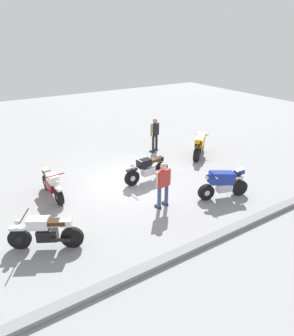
{
  "coord_description": "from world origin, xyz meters",
  "views": [
    {
      "loc": [
        5.23,
        9.6,
        5.53
      ],
      "look_at": [
        -0.46,
        0.61,
        0.75
      ],
      "focal_mm": 32.07,
      "sensor_mm": 36.0,
      "label": 1
    }
  ],
  "objects_px": {
    "motorcycle_black_cruiser": "(147,169)",
    "person_in_black_shirt": "(155,133)",
    "motorcycle_orange_sportbike": "(200,145)",
    "motorcycle_cream_vintage": "(52,184)",
    "motorcycle_blue_sportbike": "(223,183)",
    "motorcycle_silver_cruiser": "(45,232)",
    "person_in_red_shirt": "(163,182)"
  },
  "relations": [
    {
      "from": "motorcycle_orange_sportbike",
      "to": "motorcycle_silver_cruiser",
      "type": "distance_m",
      "value": 8.79
    },
    {
      "from": "motorcycle_orange_sportbike",
      "to": "motorcycle_cream_vintage",
      "type": "height_order",
      "value": "motorcycle_orange_sportbike"
    },
    {
      "from": "motorcycle_black_cruiser",
      "to": "person_in_black_shirt",
      "type": "distance_m",
      "value": 3.42
    },
    {
      "from": "motorcycle_black_cruiser",
      "to": "person_in_red_shirt",
      "type": "relative_size",
      "value": 1.26
    },
    {
      "from": "person_in_black_shirt",
      "to": "motorcycle_blue_sportbike",
      "type": "bearing_deg",
      "value": 146.88
    },
    {
      "from": "motorcycle_orange_sportbike",
      "to": "motorcycle_blue_sportbike",
      "type": "distance_m",
      "value": 4.08
    },
    {
      "from": "motorcycle_blue_sportbike",
      "to": "motorcycle_cream_vintage",
      "type": "xyz_separation_m",
      "value": [
        5.25,
        -3.39,
        -0.11
      ]
    },
    {
      "from": "motorcycle_orange_sportbike",
      "to": "motorcycle_silver_cruiser",
      "type": "height_order",
      "value": "motorcycle_orange_sportbike"
    },
    {
      "from": "motorcycle_blue_sportbike",
      "to": "motorcycle_silver_cruiser",
      "type": "height_order",
      "value": "motorcycle_blue_sportbike"
    },
    {
      "from": "motorcycle_blue_sportbike",
      "to": "person_in_black_shirt",
      "type": "height_order",
      "value": "person_in_black_shirt"
    },
    {
      "from": "motorcycle_orange_sportbike",
      "to": "motorcycle_blue_sportbike",
      "type": "xyz_separation_m",
      "value": [
        2.01,
        3.55,
        0.0
      ]
    },
    {
      "from": "motorcycle_blue_sportbike",
      "to": "motorcycle_black_cruiser",
      "type": "height_order",
      "value": "motorcycle_blue_sportbike"
    },
    {
      "from": "motorcycle_black_cruiser",
      "to": "motorcycle_silver_cruiser",
      "type": "distance_m",
      "value": 5.08
    },
    {
      "from": "motorcycle_black_cruiser",
      "to": "person_in_black_shirt",
      "type": "height_order",
      "value": "person_in_black_shirt"
    },
    {
      "from": "motorcycle_cream_vintage",
      "to": "motorcycle_orange_sportbike",
      "type": "bearing_deg",
      "value": 88.93
    },
    {
      "from": "motorcycle_orange_sportbike",
      "to": "motorcycle_black_cruiser",
      "type": "bearing_deg",
      "value": 156.55
    },
    {
      "from": "motorcycle_cream_vintage",
      "to": "motorcycle_blue_sportbike",
      "type": "bearing_deg",
      "value": 54.82
    },
    {
      "from": "motorcycle_silver_cruiser",
      "to": "person_in_red_shirt",
      "type": "height_order",
      "value": "person_in_red_shirt"
    },
    {
      "from": "motorcycle_orange_sportbike",
      "to": "motorcycle_blue_sportbike",
      "type": "height_order",
      "value": "same"
    },
    {
      "from": "motorcycle_orange_sportbike",
      "to": "person_in_black_shirt",
      "type": "height_order",
      "value": "person_in_black_shirt"
    },
    {
      "from": "motorcycle_orange_sportbike",
      "to": "person_in_red_shirt",
      "type": "height_order",
      "value": "person_in_red_shirt"
    },
    {
      "from": "motorcycle_black_cruiser",
      "to": "person_in_red_shirt",
      "type": "height_order",
      "value": "person_in_red_shirt"
    },
    {
      "from": "motorcycle_blue_sportbike",
      "to": "motorcycle_black_cruiser",
      "type": "xyz_separation_m",
      "value": [
        1.6,
        -2.62,
        -0.07
      ]
    },
    {
      "from": "person_in_black_shirt",
      "to": "motorcycle_black_cruiser",
      "type": "bearing_deg",
      "value": 113.71
    },
    {
      "from": "person_in_black_shirt",
      "to": "motorcycle_cream_vintage",
      "type": "bearing_deg",
      "value": 80.41
    },
    {
      "from": "person_in_black_shirt",
      "to": "person_in_red_shirt",
      "type": "xyz_separation_m",
      "value": [
        2.77,
        4.65,
        -0.05
      ]
    },
    {
      "from": "person_in_red_shirt",
      "to": "motorcycle_blue_sportbike",
      "type": "bearing_deg",
      "value": -111.41
    },
    {
      "from": "motorcycle_silver_cruiser",
      "to": "person_in_black_shirt",
      "type": "bearing_deg",
      "value": -115.37
    },
    {
      "from": "motorcycle_black_cruiser",
      "to": "motorcycle_blue_sportbike",
      "type": "bearing_deg",
      "value": 119.08
    },
    {
      "from": "motorcycle_blue_sportbike",
      "to": "motorcycle_silver_cruiser",
      "type": "bearing_deg",
      "value": 10.43
    },
    {
      "from": "person_in_black_shirt",
      "to": "person_in_red_shirt",
      "type": "height_order",
      "value": "person_in_black_shirt"
    },
    {
      "from": "motorcycle_black_cruiser",
      "to": "person_in_red_shirt",
      "type": "bearing_deg",
      "value": 69.7
    }
  ]
}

